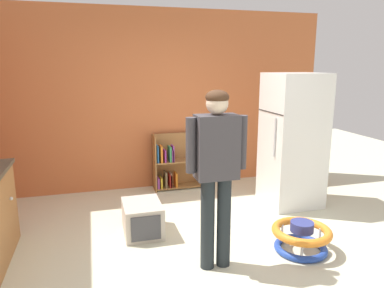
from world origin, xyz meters
name	(u,v)px	position (x,y,z in m)	size (l,w,h in m)	color
ground_plane	(209,257)	(0.00, 0.00, 0.00)	(12.00, 12.00, 0.00)	beige
back_wall	(162,100)	(0.00, 2.33, 1.35)	(5.20, 0.06, 2.70)	#C6693A
refrigerator	(293,140)	(1.53, 1.08, 0.89)	(0.73, 0.68, 1.78)	white
bookshelf	(175,164)	(0.16, 2.14, 0.37)	(0.80, 0.28, 0.85)	#9D6D3B
standing_person	(217,165)	(0.00, -0.16, 1.01)	(0.57, 0.22, 1.67)	#22292C
baby_walker	(301,237)	(0.95, -0.14, 0.16)	(0.60, 0.60, 0.32)	#2649B6
pet_carrier	(142,218)	(-0.57, 0.71, 0.18)	(0.42, 0.55, 0.36)	beige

